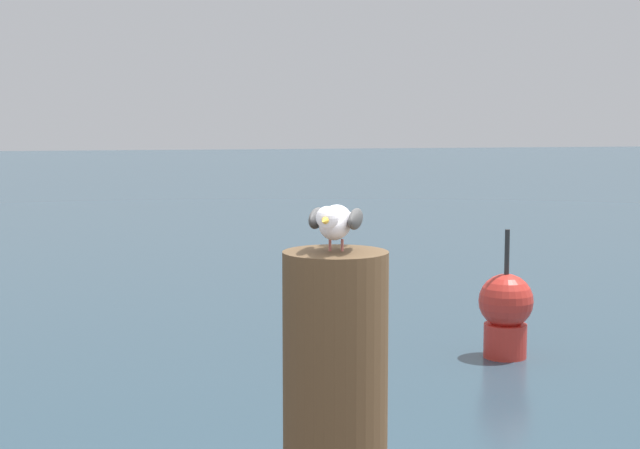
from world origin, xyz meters
TOP-DOWN VIEW (x-y plane):
  - mooring_post at (-0.80, -0.55)m, footprint 0.31×0.31m
  - seagull at (-0.80, -0.56)m, footprint 0.20×0.38m
  - channel_buoy at (2.31, 6.14)m, footprint 0.56×0.56m

SIDE VIEW (x-z plane):
  - channel_buoy at x=2.31m, z-range -0.19..1.14m
  - mooring_post at x=-0.80m, z-range 1.25..2.13m
  - seagull at x=-0.80m, z-range 2.15..2.29m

